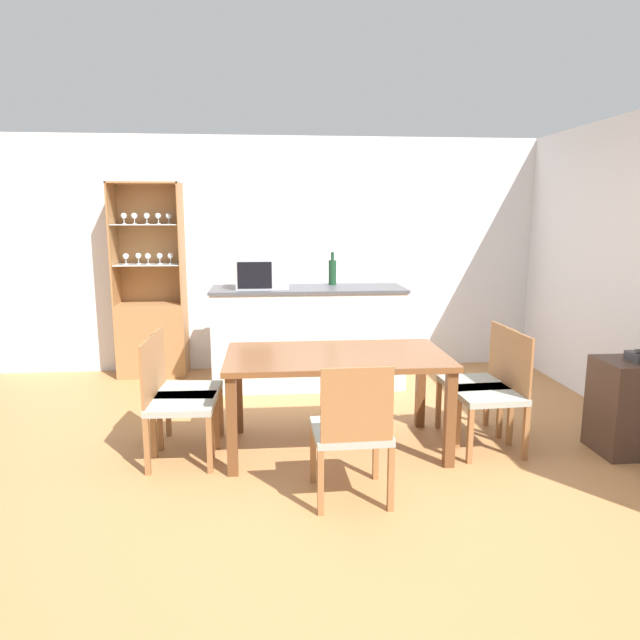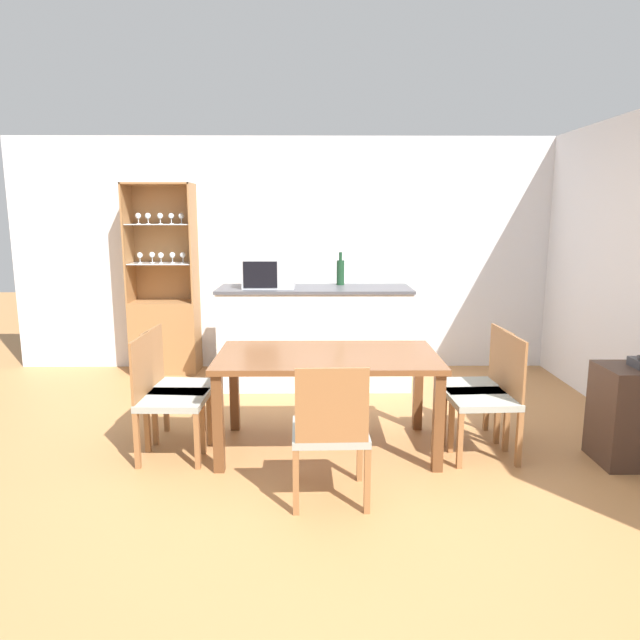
{
  "view_description": "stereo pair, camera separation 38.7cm",
  "coord_description": "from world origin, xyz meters",
  "px_view_note": "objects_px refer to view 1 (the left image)",
  "views": [
    {
      "loc": [
        -0.43,
        -3.74,
        1.72
      ],
      "look_at": [
        -0.0,
        1.07,
        0.82
      ],
      "focal_mm": 32.0,
      "sensor_mm": 36.0,
      "label": 1
    },
    {
      "loc": [
        -0.04,
        -3.75,
        1.72
      ],
      "look_at": [
        -0.0,
        1.07,
        0.82
      ],
      "focal_mm": 32.0,
      "sensor_mm": 36.0,
      "label": 2
    }
  ],
  "objects_px": {
    "display_cabinet": "(152,322)",
    "microwave": "(262,273)",
    "dining_chair_side_left_near": "(175,401)",
    "dining_chair_side_right_far": "(480,381)",
    "dining_table": "(336,366)",
    "dining_chair_head_near": "(352,431)",
    "wine_bottle": "(332,272)",
    "dining_chair_side_left_far": "(181,389)",
    "side_cabinet": "(640,406)",
    "dining_chair_side_right_near": "(494,392)"
  },
  "relations": [
    {
      "from": "microwave",
      "to": "side_cabinet",
      "type": "height_order",
      "value": "microwave"
    },
    {
      "from": "dining_chair_head_near",
      "to": "dining_chair_side_right_near",
      "type": "bearing_deg",
      "value": 28.39
    },
    {
      "from": "display_cabinet",
      "to": "dining_chair_side_left_far",
      "type": "distance_m",
      "value": 2.12
    },
    {
      "from": "display_cabinet",
      "to": "wine_bottle",
      "type": "relative_size",
      "value": 6.08
    },
    {
      "from": "dining_chair_side_left_near",
      "to": "microwave",
      "type": "relative_size",
      "value": 1.73
    },
    {
      "from": "dining_chair_side_left_far",
      "to": "side_cabinet",
      "type": "bearing_deg",
      "value": 87.59
    },
    {
      "from": "dining_chair_head_near",
      "to": "dining_chair_side_right_far",
      "type": "bearing_deg",
      "value": 37.47
    },
    {
      "from": "dining_chair_head_near",
      "to": "dining_chair_side_left_far",
      "type": "bearing_deg",
      "value": 139.33
    },
    {
      "from": "display_cabinet",
      "to": "dining_chair_side_left_near",
      "type": "bearing_deg",
      "value": -75.43
    },
    {
      "from": "dining_table",
      "to": "dining_chair_side_right_far",
      "type": "xyz_separation_m",
      "value": [
        1.14,
        0.14,
        -0.19
      ]
    },
    {
      "from": "dining_chair_side_left_far",
      "to": "dining_chair_side_right_near",
      "type": "bearing_deg",
      "value": 87.66
    },
    {
      "from": "dining_chair_side_right_far",
      "to": "side_cabinet",
      "type": "xyz_separation_m",
      "value": [
        1.05,
        -0.4,
        -0.1
      ]
    },
    {
      "from": "dining_table",
      "to": "wine_bottle",
      "type": "relative_size",
      "value": 4.75
    },
    {
      "from": "microwave",
      "to": "wine_bottle",
      "type": "relative_size",
      "value": 1.51
    },
    {
      "from": "display_cabinet",
      "to": "microwave",
      "type": "relative_size",
      "value": 4.03
    },
    {
      "from": "dining_chair_side_left_near",
      "to": "dining_chair_head_near",
      "type": "xyz_separation_m",
      "value": [
        1.15,
        -0.66,
        0.0
      ]
    },
    {
      "from": "dining_table",
      "to": "dining_chair_side_left_far",
      "type": "distance_m",
      "value": 1.17
    },
    {
      "from": "dining_chair_side_left_near",
      "to": "side_cabinet",
      "type": "relative_size",
      "value": 1.27
    },
    {
      "from": "dining_chair_head_near",
      "to": "dining_table",
      "type": "bearing_deg",
      "value": 88.48
    },
    {
      "from": "dining_chair_side_left_far",
      "to": "dining_chair_side_left_near",
      "type": "height_order",
      "value": "same"
    },
    {
      "from": "dining_chair_side_left_far",
      "to": "microwave",
      "type": "height_order",
      "value": "microwave"
    },
    {
      "from": "dining_table",
      "to": "dining_chair_head_near",
      "type": "relative_size",
      "value": 1.82
    },
    {
      "from": "dining_chair_side_left_near",
      "to": "dining_chair_side_left_far",
      "type": "bearing_deg",
      "value": -178.72
    },
    {
      "from": "display_cabinet",
      "to": "dining_chair_side_left_near",
      "type": "distance_m",
      "value": 2.38
    },
    {
      "from": "microwave",
      "to": "wine_bottle",
      "type": "height_order",
      "value": "wine_bottle"
    },
    {
      "from": "dining_chair_side_right_near",
      "to": "dining_chair_head_near",
      "type": "height_order",
      "value": "same"
    },
    {
      "from": "dining_chair_side_left_near",
      "to": "dining_chair_head_near",
      "type": "height_order",
      "value": "same"
    },
    {
      "from": "dining_chair_side_left_near",
      "to": "dining_chair_head_near",
      "type": "relative_size",
      "value": 1.0
    },
    {
      "from": "dining_chair_side_left_near",
      "to": "dining_chair_side_right_near",
      "type": "xyz_separation_m",
      "value": [
        2.29,
        0.0,
        0.0
      ]
    },
    {
      "from": "dining_chair_side_right_far",
      "to": "dining_chair_side_left_near",
      "type": "bearing_deg",
      "value": 93.35
    },
    {
      "from": "dining_chair_side_right_far",
      "to": "dining_table",
      "type": "bearing_deg",
      "value": 93.44
    },
    {
      "from": "microwave",
      "to": "side_cabinet",
      "type": "xyz_separation_m",
      "value": [
        2.74,
        -1.86,
        -0.8
      ]
    },
    {
      "from": "microwave",
      "to": "dining_chair_side_left_far",
      "type": "bearing_deg",
      "value": -112.24
    },
    {
      "from": "wine_bottle",
      "to": "microwave",
      "type": "bearing_deg",
      "value": -162.15
    },
    {
      "from": "dining_chair_head_near",
      "to": "side_cabinet",
      "type": "xyz_separation_m",
      "value": [
        2.19,
        0.53,
        -0.1
      ]
    },
    {
      "from": "microwave",
      "to": "dining_chair_side_right_near",
      "type": "bearing_deg",
      "value": -45.72
    },
    {
      "from": "side_cabinet",
      "to": "dining_table",
      "type": "bearing_deg",
      "value": 173.27
    },
    {
      "from": "dining_chair_side_left_near",
      "to": "dining_chair_side_right_far",
      "type": "xyz_separation_m",
      "value": [
        2.29,
        0.27,
        0.0
      ]
    },
    {
      "from": "microwave",
      "to": "side_cabinet",
      "type": "distance_m",
      "value": 3.41
    },
    {
      "from": "display_cabinet",
      "to": "dining_chair_side_left_far",
      "type": "bearing_deg",
      "value": -73.58
    },
    {
      "from": "dining_chair_side_right_near",
      "to": "dining_table",
      "type": "bearing_deg",
      "value": 80.58
    },
    {
      "from": "display_cabinet",
      "to": "dining_chair_side_left_near",
      "type": "height_order",
      "value": "display_cabinet"
    },
    {
      "from": "dining_chair_side_left_far",
      "to": "microwave",
      "type": "bearing_deg",
      "value": 162.13
    },
    {
      "from": "dining_chair_head_near",
      "to": "side_cabinet",
      "type": "relative_size",
      "value": 1.27
    },
    {
      "from": "dining_table",
      "to": "microwave",
      "type": "height_order",
      "value": "microwave"
    },
    {
      "from": "display_cabinet",
      "to": "side_cabinet",
      "type": "xyz_separation_m",
      "value": [
        3.93,
        -2.42,
        -0.24
      ]
    },
    {
      "from": "dining_chair_side_right_near",
      "to": "side_cabinet",
      "type": "relative_size",
      "value": 1.27
    },
    {
      "from": "dining_chair_side_left_near",
      "to": "dining_chair_side_right_far",
      "type": "height_order",
      "value": "same"
    },
    {
      "from": "side_cabinet",
      "to": "dining_chair_side_left_far",
      "type": "bearing_deg",
      "value": 173.23
    },
    {
      "from": "dining_chair_side_right_near",
      "to": "microwave",
      "type": "xyz_separation_m",
      "value": [
        -1.69,
        1.73,
        0.71
      ]
    }
  ]
}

